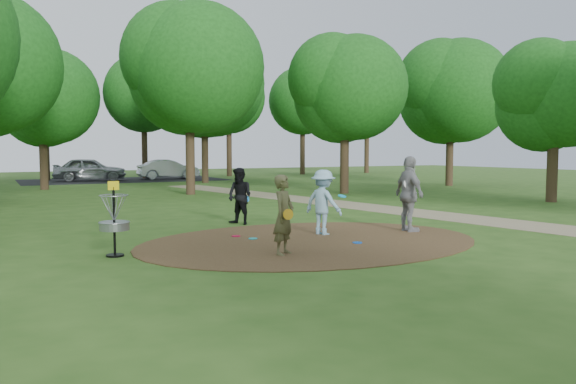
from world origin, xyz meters
name	(u,v)px	position (x,y,z in m)	size (l,w,h in m)	color
ground	(312,241)	(0.00, 0.00, 0.00)	(100.00, 100.00, 0.00)	#2D5119
dirt_clearing	(312,241)	(0.00, 0.00, 0.01)	(8.40, 8.40, 0.02)	#47301C
footpath	(453,217)	(6.50, 2.00, 0.01)	(2.00, 40.00, 0.01)	#8C7A5B
parking_lot	(124,180)	(2.00, 30.00, 0.00)	(14.00, 8.00, 0.01)	black
player_observer_with_disc	(284,215)	(-1.39, -1.21, 0.83)	(0.72, 0.68, 1.66)	brown
player_throwing_with_disc	(323,202)	(0.78, 0.75, 0.84)	(1.20, 1.23, 1.67)	#93C2DC
player_walking_with_disc	(240,196)	(-0.29, 3.62, 0.83)	(0.92, 1.00, 1.65)	black
player_waiting_with_disc	(409,194)	(3.06, 0.12, 1.01)	(0.64, 1.23, 2.01)	gray
disc_ground_cyan	(253,239)	(-1.13, 0.90, 0.03)	(0.22, 0.22, 0.02)	#16ACB5
disc_ground_blue	(357,243)	(0.76, -0.79, 0.03)	(0.22, 0.22, 0.02)	blue
disc_ground_red	(236,236)	(-1.33, 1.46, 0.03)	(0.22, 0.22, 0.02)	#DE1644
car_left	(90,169)	(-0.42, 29.68, 0.82)	(1.95, 4.84, 1.65)	#9A9DA2
car_right	(168,169)	(5.15, 29.63, 0.73)	(1.55, 4.44, 1.46)	#A3A8AB
disc_golf_basket	(114,214)	(-4.50, 0.30, 0.87)	(0.63, 0.63, 1.54)	black
tree_ring	(251,72)	(2.92, 9.83, 5.37)	(37.17, 46.11, 9.77)	#332316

